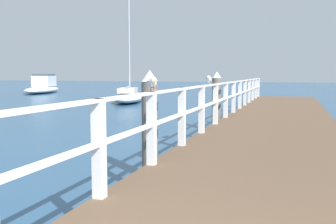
{
  "coord_description": "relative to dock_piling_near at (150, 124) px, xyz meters",
  "views": [
    {
      "loc": [
        0.44,
        -1.13,
        1.81
      ],
      "look_at": [
        -2.43,
        7.44,
        0.88
      ],
      "focal_mm": 40.19,
      "sensor_mm": 36.0,
      "label": 1
    }
  ],
  "objects": [
    {
      "name": "boat_0",
      "position": [
        -19.97,
        23.68,
        -0.36
      ],
      "size": [
        4.48,
        7.25,
        1.75
      ],
      "rotation": [
        0.0,
        0.0,
        0.33
      ],
      "color": "white",
      "rests_on": "ground_plane"
    },
    {
      "name": "dock_piling_near",
      "position": [
        0.0,
        0.0,
        0.0
      ],
      "size": [
        0.29,
        0.29,
        1.87
      ],
      "color": "#6B6056",
      "rests_on": "ground_plane"
    },
    {
      "name": "seagull_foreground",
      "position": [
        0.38,
        -0.87,
        0.74
      ],
      "size": [
        0.26,
        0.45,
        0.21
      ],
      "rotation": [
        0.0,
        0.0,
        3.6
      ],
      "color": "white",
      "rests_on": "pier_railing"
    },
    {
      "name": "pier_railing",
      "position": [
        0.38,
        6.12,
        0.19
      ],
      "size": [
        0.12,
        20.4,
        1.07
      ],
      "color": "white",
      "rests_on": "pier_deck"
    },
    {
      "name": "boat_1",
      "position": [
        -7.52,
        15.67,
        -0.56
      ],
      "size": [
        3.43,
        5.87,
        6.5
      ],
      "rotation": [
        0.0,
        0.0,
        0.31
      ],
      "color": "white",
      "rests_on": "ground_plane"
    },
    {
      "name": "seagull_background",
      "position": [
        0.38,
        2.95,
        0.74
      ],
      "size": [
        0.2,
        0.48,
        0.21
      ],
      "rotation": [
        0.0,
        0.0,
        3.26
      ],
      "color": "white",
      "rests_on": "pier_railing"
    },
    {
      "name": "pier_deck",
      "position": [
        1.88,
        6.12,
        -0.7
      ],
      "size": [
        3.17,
        21.88,
        0.48
      ],
      "primitive_type": "cube",
      "color": "brown",
      "rests_on": "ground_plane"
    },
    {
      "name": "dock_piling_far",
      "position": [
        0.0,
        5.83,
        0.0
      ],
      "size": [
        0.29,
        0.29,
        1.87
      ],
      "color": "#6B6056",
      "rests_on": "ground_plane"
    }
  ]
}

